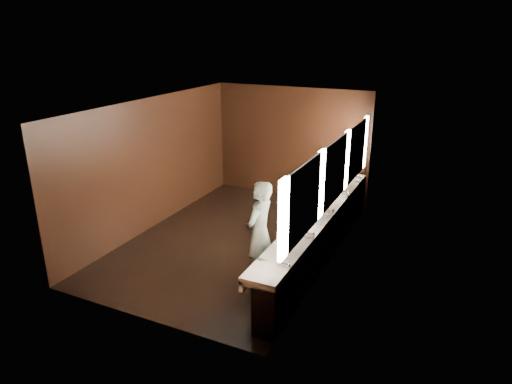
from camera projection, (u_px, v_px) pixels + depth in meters
floor at (237, 240)px, 9.44m from camera, size 6.00×6.00×0.00m
ceiling at (235, 104)px, 8.49m from camera, size 4.00×6.00×0.02m
wall_back at (291, 143)px, 11.52m from camera, size 4.00×0.02×2.80m
wall_front at (137, 234)px, 6.42m from camera, size 4.00×0.02×2.80m
wall_left at (153, 164)px, 9.77m from camera, size 0.02×6.00×2.80m
wall_right at (335, 190)px, 8.16m from camera, size 0.02×6.00×2.80m
sink_counter at (321, 234)px, 8.55m from camera, size 0.55×5.40×1.01m
mirror_band at (335, 171)px, 8.05m from camera, size 0.06×5.03×1.15m
person at (259, 232)px, 7.65m from camera, size 0.48×0.69×1.81m
trash_bin at (276, 284)px, 7.30m from camera, size 0.43×0.43×0.55m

